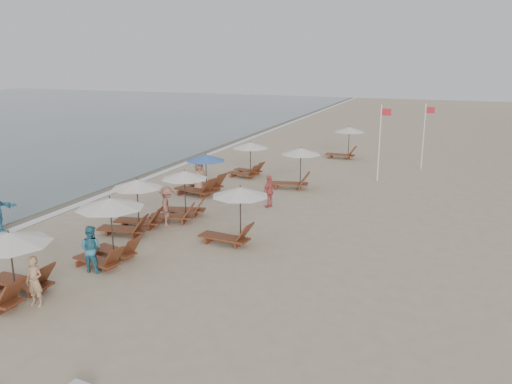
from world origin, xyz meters
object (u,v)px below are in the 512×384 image
at_px(lounger_station_4, 201,176).
at_px(flag_pole_near, 380,139).
at_px(lounger_station_1, 107,228).
at_px(beachgoer_mid_b, 167,207).
at_px(lounger_station_0, 6,266).
at_px(inland_station_2, 345,140).
at_px(beachgoer_near, 34,281).
at_px(beachgoer_far_a, 269,191).
at_px(lounger_station_2, 133,208).
at_px(lounger_station_3, 180,196).
at_px(lounger_station_5, 247,158).
at_px(beachgoer_far_b, 199,177).
at_px(beachgoer_mid_a, 91,249).
at_px(inland_station_0, 233,210).
at_px(inland_station_1, 295,165).

relative_size(lounger_station_4, flag_pole_near, 0.62).
bearing_deg(lounger_station_1, beachgoer_mid_b, 92.78).
bearing_deg(lounger_station_0, inland_station_2, 79.48).
xyz_separation_m(beachgoer_near, beachgoer_far_a, (2.90, 12.09, 0.03)).
relative_size(lounger_station_2, lounger_station_3, 1.03).
distance_m(lounger_station_5, beachgoer_far_b, 4.71).
height_order(lounger_station_4, lounger_station_5, lounger_station_4).
bearing_deg(lounger_station_5, beachgoer_mid_a, -88.09).
xyz_separation_m(inland_station_0, inland_station_2, (0.45, 18.84, -0.01)).
relative_size(lounger_station_2, flag_pole_near, 0.59).
bearing_deg(lounger_station_1, lounger_station_0, -106.87).
bearing_deg(inland_station_0, beachgoer_mid_b, 164.50).
xyz_separation_m(lounger_station_3, inland_station_2, (3.90, 16.81, 0.29)).
xyz_separation_m(lounger_station_1, inland_station_0, (3.28, 3.40, 0.05)).
bearing_deg(inland_station_0, lounger_station_2, -177.10).
xyz_separation_m(inland_station_0, beachgoer_far_a, (-0.37, 5.21, -0.55)).
bearing_deg(beachgoer_far_b, lounger_station_1, -137.91).
height_order(lounger_station_0, lounger_station_5, lounger_station_0).
height_order(lounger_station_4, inland_station_1, inland_station_1).
relative_size(beachgoer_mid_b, beachgoer_far_b, 0.99).
height_order(lounger_station_1, beachgoer_mid_b, lounger_station_1).
bearing_deg(beachgoer_near, flag_pole_near, 68.72).
distance_m(lounger_station_0, inland_station_0, 8.12).
distance_m(lounger_station_5, inland_station_1, 3.98).
relative_size(lounger_station_1, beachgoer_far_b, 1.49).
distance_m(lounger_station_1, beachgoer_mid_a, 0.97).
height_order(inland_station_0, beachgoer_near, inland_station_0).
bearing_deg(inland_station_2, beachgoer_far_a, -93.44).
height_order(lounger_station_2, lounger_station_4, lounger_station_2).
relative_size(lounger_station_3, lounger_station_5, 1.02).
relative_size(lounger_station_0, beachgoer_near, 1.85).
relative_size(lounger_station_0, inland_station_0, 1.02).
bearing_deg(beachgoer_mid_b, lounger_station_0, 146.23).
height_order(lounger_station_5, beachgoer_far_b, lounger_station_5).
height_order(lounger_station_5, beachgoer_mid_b, lounger_station_5).
distance_m(inland_station_0, beachgoer_far_b, 8.01).
relative_size(beachgoer_far_b, flag_pole_near, 0.39).
xyz_separation_m(inland_station_2, beachgoer_mid_b, (-3.94, -17.87, -0.48)).
xyz_separation_m(beachgoer_mid_a, flag_pole_near, (7.08, 16.89, 1.65)).
xyz_separation_m(lounger_station_0, beachgoer_near, (1.05, -0.01, -0.30)).
bearing_deg(flag_pole_near, lounger_station_3, -123.99).
bearing_deg(beachgoer_mid_a, lounger_station_5, -92.01).
relative_size(lounger_station_0, inland_station_2, 1.02).
distance_m(beachgoer_near, beachgoer_far_a, 12.43).
bearing_deg(beachgoer_mid_b, lounger_station_2, 114.45).
height_order(lounger_station_4, beachgoer_near, lounger_station_4).
distance_m(lounger_station_2, inland_station_2, 19.68).
xyz_separation_m(lounger_station_2, beachgoer_far_a, (4.04, 5.43, -0.24)).
bearing_deg(lounger_station_4, lounger_station_2, -87.84).
height_order(inland_station_2, flag_pole_near, flag_pole_near).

